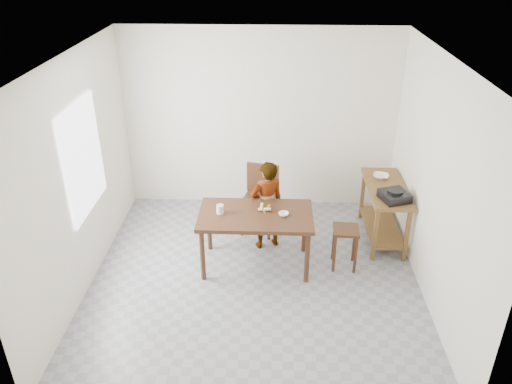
{
  "coord_description": "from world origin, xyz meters",
  "views": [
    {
      "loc": [
        0.2,
        -4.97,
        3.82
      ],
      "look_at": [
        0.0,
        0.4,
        1.0
      ],
      "focal_mm": 35.0,
      "sensor_mm": 36.0,
      "label": 1
    }
  ],
  "objects_px": {
    "dining_table": "(256,240)",
    "prep_counter": "(383,213)",
    "child": "(267,205)",
    "dining_chair": "(259,201)",
    "stool": "(344,248)"
  },
  "relations": [
    {
      "from": "prep_counter",
      "to": "child",
      "type": "relative_size",
      "value": 0.96
    },
    {
      "from": "dining_table",
      "to": "prep_counter",
      "type": "height_order",
      "value": "prep_counter"
    },
    {
      "from": "prep_counter",
      "to": "stool",
      "type": "bearing_deg",
      "value": -130.87
    },
    {
      "from": "prep_counter",
      "to": "dining_chair",
      "type": "xyz_separation_m",
      "value": [
        -1.71,
        0.13,
        0.07
      ]
    },
    {
      "from": "dining_table",
      "to": "dining_chair",
      "type": "relative_size",
      "value": 1.48
    },
    {
      "from": "prep_counter",
      "to": "dining_chair",
      "type": "height_order",
      "value": "dining_chair"
    },
    {
      "from": "dining_chair",
      "to": "stool",
      "type": "xyz_separation_m",
      "value": [
        1.11,
        -0.82,
        -0.2
      ]
    },
    {
      "from": "dining_table",
      "to": "child",
      "type": "xyz_separation_m",
      "value": [
        0.13,
        0.44,
        0.25
      ]
    },
    {
      "from": "prep_counter",
      "to": "stool",
      "type": "height_order",
      "value": "prep_counter"
    },
    {
      "from": "dining_table",
      "to": "child",
      "type": "bearing_deg",
      "value": 73.77
    },
    {
      "from": "prep_counter",
      "to": "stool",
      "type": "distance_m",
      "value": 0.92
    },
    {
      "from": "dining_table",
      "to": "stool",
      "type": "xyz_separation_m",
      "value": [
        1.12,
        0.01,
        -0.1
      ]
    },
    {
      "from": "dining_table",
      "to": "prep_counter",
      "type": "bearing_deg",
      "value": 22.15
    },
    {
      "from": "dining_table",
      "to": "prep_counter",
      "type": "distance_m",
      "value": 1.86
    },
    {
      "from": "dining_table",
      "to": "prep_counter",
      "type": "relative_size",
      "value": 1.17
    }
  ]
}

